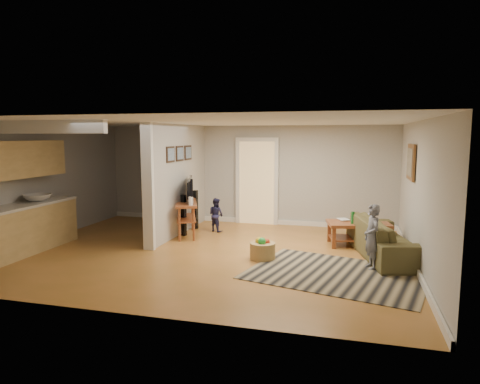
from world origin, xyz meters
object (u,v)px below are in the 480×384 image
Objects in this scene: toy_basket at (263,250)px; tv_console at (187,205)px; coffee_table at (359,227)px; toddler at (216,231)px; speaker_right at (196,210)px; speaker_left at (184,215)px; child at (371,269)px; sofa at (386,256)px.

tv_console is at bearing 145.64° from toy_basket.
coffee_table is 3.30m from toddler.
speaker_right is (-3.82, 0.63, 0.09)m from coffee_table.
toddler is (0.57, -0.15, -0.47)m from speaker_right.
speaker_right is at bearing 103.44° from speaker_left.
speaker_right is at bearing -137.59° from child.
child is at bearing -43.29° from tv_console.
child is (4.00, -1.47, -0.46)m from speaker_left.
sofa is 4.53m from speaker_right.
speaker_right is 0.85× the size of child.
speaker_right reaches higher than speaker_left.
child is (4.00, -2.23, -0.47)m from speaker_right.
speaker_right is 4.60m from child.
toy_basket is 1.91m from child.
toddler is at bearing 59.99° from speaker_left.
speaker_left is 2.52m from toy_basket.
sofa is 2.34m from toy_basket.
speaker_left is 1.99× the size of toy_basket.
speaker_left reaches higher than toddler.
tv_console is 0.76m from speaker_right.
coffee_table is at bearing -20.98° from tv_console.
child is (1.90, -0.11, -0.17)m from toy_basket.
speaker_right reaches higher than child.
sofa is 3.00× the size of toddler.
speaker_left is 4.29m from child.
tv_console is 2.79× the size of toy_basket.
tv_console reaches higher than child.
toddler is (-3.73, 1.20, 0.00)m from sofa.
tv_console reaches higher than coffee_table.
child is (-0.30, -0.87, 0.00)m from sofa.
speaker_left is (-0.06, -0.03, -0.23)m from tv_console.
toddler is at bearing 58.03° from sofa.
coffee_table is 3.87m from speaker_right.
speaker_right reaches higher than toddler.
speaker_left reaches higher than child.
speaker_right reaches higher than sofa.
child is 4.01m from toddler.
speaker_left is (-4.30, 0.60, 0.46)m from sofa.
tv_console reaches higher than toddler.
toy_basket reaches higher than toddler.
speaker_right is at bearing 170.60° from coffee_table.
toy_basket is at bearing 154.47° from toddler.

